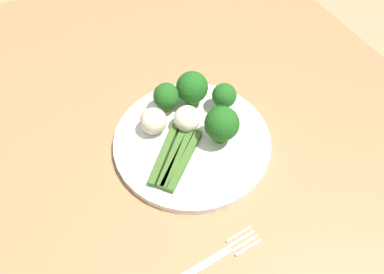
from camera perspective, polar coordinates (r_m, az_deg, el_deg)
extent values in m
cube|color=#9E754C|center=(0.65, -2.80, -5.00)|extent=(1.25, 1.05, 0.04)
cylinder|color=#9E754C|center=(1.41, 5.76, 11.90)|extent=(0.07, 0.07, 0.70)
cylinder|color=white|center=(0.65, 0.00, -0.66)|extent=(0.28, 0.28, 0.01)
cube|color=#3D6626|center=(0.61, -1.11, -3.63)|extent=(0.09, 0.10, 0.01)
cube|color=#3D6626|center=(0.61, -2.19, -3.25)|extent=(0.10, 0.10, 0.01)
cube|color=#3D6626|center=(0.62, -3.29, -2.92)|extent=(0.10, 0.10, 0.01)
cube|color=#3D6626|center=(0.62, -4.40, -2.65)|extent=(0.10, 0.09, 0.01)
cylinder|color=#4C7F2B|center=(0.63, 4.66, 0.01)|extent=(0.02, 0.02, 0.02)
sphere|color=#1E5B1C|center=(0.61, 4.86, 1.88)|extent=(0.06, 0.06, 0.06)
cylinder|color=#4C7F2B|center=(0.69, 4.92, 5.05)|extent=(0.02, 0.02, 0.02)
sphere|color=#1E5B1C|center=(0.67, 5.07, 6.48)|extent=(0.05, 0.05, 0.05)
cylinder|color=#4C7F2B|center=(0.68, -3.89, 4.88)|extent=(0.02, 0.02, 0.02)
sphere|color=#1E5B1C|center=(0.66, -4.02, 6.41)|extent=(0.05, 0.05, 0.05)
cylinder|color=#4C7F2B|center=(0.69, 0.02, 5.90)|extent=(0.02, 0.02, 0.02)
sphere|color=#1E5B1C|center=(0.67, 0.02, 7.79)|extent=(0.06, 0.06, 0.06)
sphere|color=beige|center=(0.64, -6.06, 2.49)|extent=(0.05, 0.05, 0.05)
sphere|color=white|center=(0.64, -0.75, 2.88)|extent=(0.05, 0.05, 0.05)
cube|color=silver|center=(0.55, 0.65, -20.05)|extent=(0.02, 0.12, 0.00)
cube|color=silver|center=(0.57, 8.78, -16.77)|extent=(0.01, 0.05, 0.00)
cube|color=silver|center=(0.57, 8.29, -16.14)|extent=(0.01, 0.05, 0.00)
cube|color=silver|center=(0.57, 7.81, -15.51)|extent=(0.01, 0.05, 0.00)
cube|color=silver|center=(0.57, 7.33, -14.89)|extent=(0.01, 0.05, 0.00)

